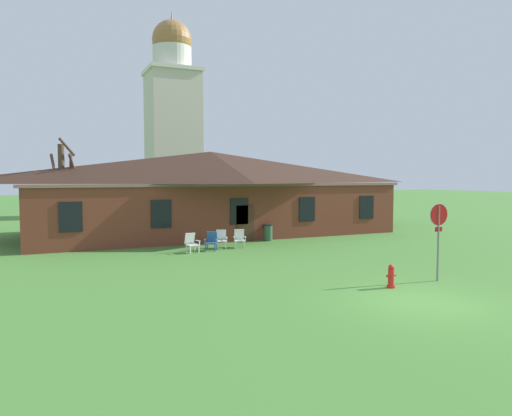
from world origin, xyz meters
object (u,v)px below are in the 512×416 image
lawn_chair_by_porch (191,242)px  lawn_chair_middle (239,238)px  lawn_chair_left_end (221,239)px  lawn_chair_near_door (211,241)px  fire_hydrant (391,277)px  stop_sign (439,226)px  trash_bin (268,232)px

lawn_chair_by_porch → lawn_chair_middle: 2.83m
lawn_chair_by_porch → lawn_chair_left_end: bearing=21.7°
lawn_chair_near_door → lawn_chair_by_porch: bearing=-168.7°
lawn_chair_by_porch → fire_hydrant: lawn_chair_by_porch is taller
stop_sign → lawn_chair_left_end: bearing=112.6°
lawn_chair_left_end → fire_hydrant: lawn_chair_left_end is taller
lawn_chair_left_end → trash_bin: trash_bin is taller
lawn_chair_middle → fire_hydrant: 10.51m
lawn_chair_left_end → lawn_chair_near_door: bearing=-144.6°
fire_hydrant → trash_bin: (1.32, 12.20, 0.12)m
stop_sign → lawn_chair_near_door: size_ratio=2.91×
lawn_chair_left_end → lawn_chair_middle: same height
lawn_chair_left_end → fire_hydrant: size_ratio=1.21×
stop_sign → lawn_chair_by_porch: 11.68m
stop_sign → lawn_chair_by_porch: stop_sign is taller
lawn_chair_by_porch → stop_sign: bearing=-57.6°
stop_sign → lawn_chair_by_porch: bearing=122.4°
stop_sign → trash_bin: stop_sign is taller
lawn_chair_by_porch → lawn_chair_middle: bearing=10.8°
lawn_chair_left_end → fire_hydrant: 10.85m
lawn_chair_by_porch → lawn_chair_left_end: same height
stop_sign → lawn_chair_left_end: (-4.37, 10.51, -1.48)m
lawn_chair_middle → fire_hydrant: (1.21, -10.44, -0.12)m
lawn_chair_middle → lawn_chair_by_porch: bearing=-169.2°
lawn_chair_by_porch → lawn_chair_near_door: same height
lawn_chair_near_door → trash_bin: trash_bin is taller
lawn_chair_near_door → lawn_chair_left_end: 0.87m
lawn_chair_middle → trash_bin: bearing=34.8°
lawn_chair_left_end → trash_bin: size_ratio=0.98×
stop_sign → trash_bin: (-0.89, 12.07, -1.48)m
lawn_chair_left_end → trash_bin: bearing=24.2°
fire_hydrant → lawn_chair_middle: bearing=96.6°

